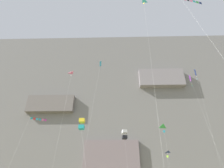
{
  "coord_description": "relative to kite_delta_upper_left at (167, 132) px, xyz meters",
  "views": [
    {
      "loc": [
        1.62,
        -8.94,
        1.52
      ],
      "look_at": [
        0.99,
        18.83,
        19.36
      ],
      "focal_mm": 32.17,
      "sensor_mm": 36.0,
      "label": 1
    }
  ],
  "objects": [
    {
      "name": "kite_box_far_right",
      "position": [
        -15.01,
        -14.66,
        -3.89
      ],
      "size": [
        2.79,
        2.79,
        12.33
      ],
      "color": "yellow",
      "rests_on": "ground"
    },
    {
      "name": "kite_diamond_mid_center",
      "position": [
        9.69,
        4.53,
        15.01
      ],
      "size": [
        1.19,
        5.35,
        32.87
      ],
      "color": "purple",
      "rests_on": "ground"
    },
    {
      "name": "kite_diamond_high_left",
      "position": [
        9.98,
        1.64,
        14.94
      ],
      "size": [
        2.84,
        5.85,
        32.73
      ],
      "color": "navy",
      "rests_on": "ground"
    },
    {
      "name": "kite_banner_mid_right",
      "position": [
        0.73,
        -22.49,
        9.72
      ],
      "size": [
        3.83,
        4.21,
        27.48
      ],
      "color": "black",
      "rests_on": "ground"
    },
    {
      "name": "kite_delta_mid_left",
      "position": [
        -0.86,
        0.65,
        -4.79
      ],
      "size": [
        1.96,
        3.16,
        11.0
      ],
      "color": "navy",
      "rests_on": "ground"
    },
    {
      "name": "cliff_face",
      "position": [
        -11.98,
        33.0,
        17.81
      ],
      "size": [
        180.0,
        22.48,
        66.59
      ],
      "color": "slate",
      "rests_on": "ground"
    },
    {
      "name": "kite_delta_upper_right",
      "position": [
        -5.28,
        -17.14,
        16.29
      ],
      "size": [
        1.73,
        5.41,
        34.38
      ],
      "color": "#38B2D1",
      "rests_on": "ground"
    },
    {
      "name": "kite_box_low_center",
      "position": [
        -8.42,
        6.5,
        1.74
      ],
      "size": [
        1.43,
        6.01,
        18.3
      ],
      "color": "white",
      "rests_on": "ground"
    },
    {
      "name": "kite_delta_upper_left",
      "position": [
        0.0,
        0.0,
        0.0
      ],
      "size": [
        1.64,
        2.58,
        15.91
      ],
      "color": "green",
      "rests_on": "ground"
    },
    {
      "name": "kite_banner_upper_mid",
      "position": [
        -24.65,
        -7.11,
        -1.1
      ],
      "size": [
        4.0,
        4.1,
        15.9
      ],
      "color": "black",
      "rests_on": "ground"
    },
    {
      "name": "kite_delta_low_left",
      "position": [
        -20.33,
        -3.05,
        11.17
      ],
      "size": [
        1.55,
        6.33,
        28.07
      ],
      "color": "pink",
      "rests_on": "ground"
    },
    {
      "name": "kite_diamond_high_right",
      "position": [
        -13.82,
        -5.55,
        12.5
      ],
      "size": [
        3.18,
        2.82,
        30.19
      ],
      "color": "#38B2D1",
      "rests_on": "ground"
    }
  ]
}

